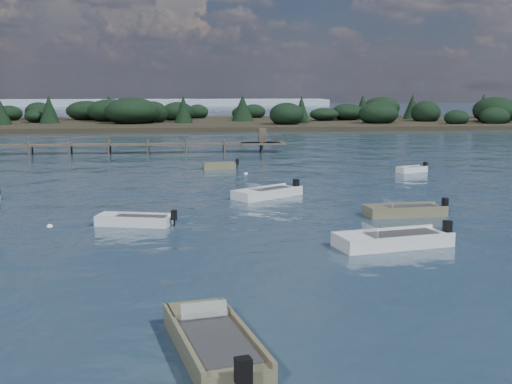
{
  "coord_description": "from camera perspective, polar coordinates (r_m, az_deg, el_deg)",
  "views": [
    {
      "loc": [
        -4.43,
        -24.58,
        7.4
      ],
      "look_at": [
        -0.34,
        14.0,
        1.0
      ],
      "focal_mm": 45.0,
      "sensor_mm": 36.0,
      "label": 1
    }
  ],
  "objects": [
    {
      "name": "dinghy_mid_grey",
      "position": [
        35.35,
        -10.76,
        -2.64
      ],
      "size": [
        4.43,
        2.46,
        1.1
      ],
      "color": "silver",
      "rests_on": "ground"
    },
    {
      "name": "tender_far_white",
      "position": [
        58.51,
        -3.27,
        2.24
      ],
      "size": [
        3.28,
        1.42,
        1.11
      ],
      "color": "#746E4D",
      "rests_on": "ground"
    },
    {
      "name": "ground",
      "position": [
        85.02,
        -3.05,
        4.36
      ],
      "size": [
        400.0,
        400.0,
        0.0
      ],
      "primitive_type": "plane",
      "color": "#172836",
      "rests_on": "ground"
    },
    {
      "name": "tender_far_grey_b",
      "position": [
        57.57,
        13.68,
        1.86
      ],
      "size": [
        3.08,
        2.04,
        1.05
      ],
      "color": "silver",
      "rests_on": "ground"
    },
    {
      "name": "dinghy_mid_white_a",
      "position": [
        30.82,
        12.01,
        -4.4
      ],
      "size": [
        5.96,
        3.1,
        1.37
      ],
      "color": "silver",
      "rests_on": "ground"
    },
    {
      "name": "far_headland",
      "position": [
        128.13,
        7.29,
        6.86
      ],
      "size": [
        190.0,
        40.0,
        5.8
      ],
      "color": "black",
      "rests_on": "ground"
    },
    {
      "name": "buoy_e",
      "position": [
        54.75,
        -0.91,
        1.6
      ],
      "size": [
        0.32,
        0.32,
        0.32
      ],
      "primitive_type": "sphere",
      "color": "white",
      "rests_on": "ground"
    },
    {
      "name": "dinghy_near_olive",
      "position": [
        18.61,
        -3.78,
        -13.48
      ],
      "size": [
        2.98,
        5.77,
        1.38
      ],
      "color": "#746E4D",
      "rests_on": "ground"
    },
    {
      "name": "dinghy_extra_a",
      "position": [
        43.35,
        1.0,
        -0.24
      ],
      "size": [
        5.1,
        4.32,
        1.29
      ],
      "color": "silver",
      "rests_on": "ground"
    },
    {
      "name": "buoy_c",
      "position": [
        35.96,
        -17.86,
        -2.97
      ],
      "size": [
        0.32,
        0.32,
        0.32
      ],
      "primitive_type": "sphere",
      "color": "white",
      "rests_on": "ground"
    },
    {
      "name": "dinghy_mid_white_b",
      "position": [
        38.27,
        13.04,
        -1.78
      ],
      "size": [
        5.05,
        2.14,
        1.24
      ],
      "color": "#746E4D",
      "rests_on": "ground"
    },
    {
      "name": "jetty",
      "position": [
        74.89,
        -19.44,
        3.92
      ],
      "size": [
        64.5,
        3.2,
        3.4
      ],
      "color": "#484035",
      "rests_on": "ground"
    },
    {
      "name": "buoy_a",
      "position": [
        17.49,
        -1.11,
        -15.67
      ],
      "size": [
        0.32,
        0.32,
        0.32
      ],
      "primitive_type": "sphere",
      "color": "white",
      "rests_on": "ground"
    },
    {
      "name": "buoy_b",
      "position": [
        34.45,
        16.64,
        -3.44
      ],
      "size": [
        0.32,
        0.32,
        0.32
      ],
      "primitive_type": "sphere",
      "color": "white",
      "rests_on": "ground"
    }
  ]
}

